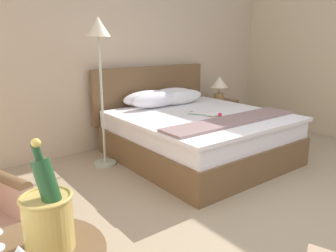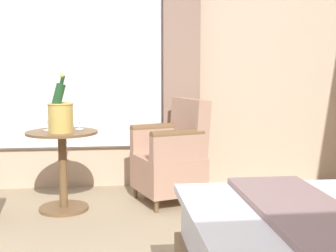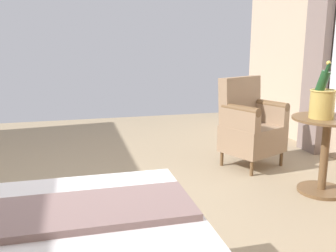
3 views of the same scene
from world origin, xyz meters
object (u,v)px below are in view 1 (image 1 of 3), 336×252
(floor_lamp_brass, at_px, (99,48))
(champagne_bucket, at_px, (48,216))
(nightstand, at_px, (218,116))
(bed, at_px, (194,131))
(bedside_lamp, at_px, (219,84))

(floor_lamp_brass, xyz_separation_m, champagne_bucket, (-1.38, -2.30, -0.61))
(nightstand, relative_size, floor_lamp_brass, 0.31)
(nightstand, xyz_separation_m, champagne_bucket, (-3.62, -2.52, 0.55))
(bed, relative_size, champagne_bucket, 4.43)
(nightstand, bearing_deg, champagne_bucket, -145.19)
(bed, xyz_separation_m, nightstand, (1.16, 0.68, -0.08))
(bedside_lamp, xyz_separation_m, floor_lamp_brass, (-2.24, -0.22, 0.62))
(bed, relative_size, nightstand, 3.91)
(nightstand, height_order, champagne_bucket, champagne_bucket)
(bedside_lamp, bearing_deg, floor_lamp_brass, -174.31)
(floor_lamp_brass, distance_m, champagne_bucket, 2.75)
(bed, xyz_separation_m, bedside_lamp, (1.16, 0.68, 0.46))
(bed, bearing_deg, nightstand, 30.24)
(nightstand, distance_m, champagne_bucket, 4.45)
(nightstand, xyz_separation_m, bedside_lamp, (-0.00, -0.00, 0.53))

